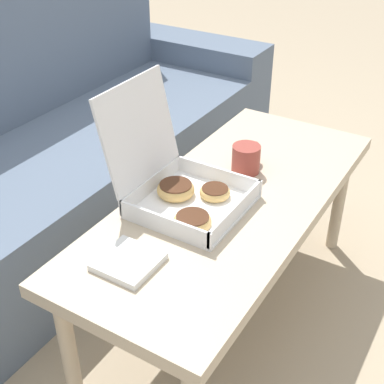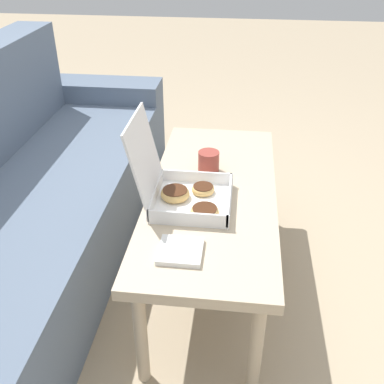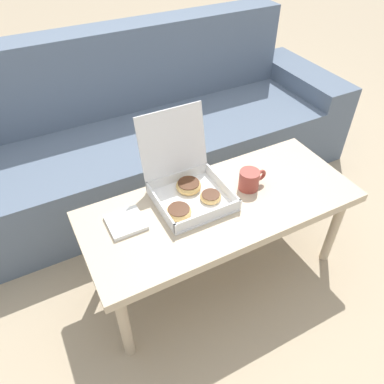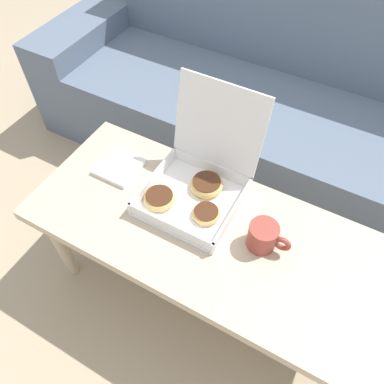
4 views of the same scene
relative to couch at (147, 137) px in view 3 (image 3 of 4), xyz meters
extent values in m
plane|color=tan|center=(0.00, -0.79, -0.30)|extent=(12.00, 12.00, 0.00)
cube|color=slate|center=(0.00, -0.15, -0.10)|extent=(1.99, 0.57, 0.41)
cube|color=slate|center=(0.00, 0.23, 0.14)|extent=(1.99, 0.20, 0.88)
cube|color=slate|center=(1.12, -0.05, -0.04)|extent=(0.24, 0.77, 0.52)
cube|color=#C6B293|center=(0.00, -0.85, 0.15)|extent=(1.18, 0.50, 0.04)
cylinder|color=#C6B293|center=(-0.53, -1.04, -0.09)|extent=(0.04, 0.04, 0.42)
cylinder|color=#C6B293|center=(0.53, -1.04, -0.09)|extent=(0.04, 0.04, 0.42)
cylinder|color=#C6B293|center=(-0.53, -0.67, -0.09)|extent=(0.04, 0.04, 0.42)
cylinder|color=#C6B293|center=(0.53, -0.67, -0.09)|extent=(0.04, 0.04, 0.42)
cube|color=white|center=(-0.10, -0.78, 0.17)|extent=(0.30, 0.29, 0.01)
cube|color=white|center=(-0.10, -0.92, 0.20)|extent=(0.30, 0.01, 0.05)
cube|color=white|center=(-0.10, -0.65, 0.20)|extent=(0.30, 0.01, 0.05)
cube|color=white|center=(-0.25, -0.78, 0.20)|extent=(0.01, 0.29, 0.05)
cube|color=white|center=(0.04, -0.78, 0.20)|extent=(0.01, 0.29, 0.05)
cube|color=white|center=(-0.10, -0.61, 0.36)|extent=(0.30, 0.07, 0.28)
torus|color=#E0B266|center=(-0.09, -0.72, 0.19)|extent=(0.11, 0.11, 0.04)
cylinder|color=#472614|center=(-0.09, -0.72, 0.20)|extent=(0.09, 0.09, 0.02)
torus|color=#E0B266|center=(-0.19, -0.84, 0.19)|extent=(0.10, 0.10, 0.03)
cylinder|color=#472614|center=(-0.19, -0.84, 0.20)|extent=(0.09, 0.09, 0.02)
torus|color=#E0B266|center=(-0.03, -0.82, 0.19)|extent=(0.09, 0.09, 0.03)
cylinder|color=#472614|center=(-0.03, -0.82, 0.20)|extent=(0.08, 0.08, 0.01)
cylinder|color=#993D33|center=(0.15, -0.82, 0.21)|extent=(0.09, 0.09, 0.09)
torus|color=#993D33|center=(0.21, -0.82, 0.21)|extent=(0.05, 0.02, 0.05)
cube|color=white|center=(-0.40, -0.78, 0.17)|extent=(0.14, 0.14, 0.02)
camera|label=1|loc=(-1.18, -1.44, 1.02)|focal=50.00mm
camera|label=2|loc=(-1.51, -0.95, 1.09)|focal=42.00mm
camera|label=3|loc=(-0.64, -1.81, 1.24)|focal=35.00mm
camera|label=4|loc=(0.25, -1.43, 1.16)|focal=35.00mm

